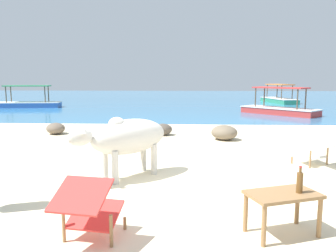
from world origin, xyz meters
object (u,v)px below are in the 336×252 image
at_px(bottle, 300,182).
at_px(cow, 127,137).
at_px(deck_chair_far, 317,146).
at_px(boat_green, 279,99).
at_px(low_bench_table, 283,200).
at_px(boat_blue, 28,103).
at_px(deck_chair_near, 89,207).
at_px(boat_red, 279,109).

bearing_deg(bottle, cow, 137.84).
height_order(cow, deck_chair_far, cow).
relative_size(bottle, boat_green, 0.08).
xyz_separation_m(cow, low_bench_table, (2.03, -2.00, -0.31)).
bearing_deg(cow, bottle, 92.07).
relative_size(bottle, deck_chair_far, 0.32).
height_order(low_bench_table, boat_blue, boat_blue).
height_order(cow, bottle, cow).
height_order(low_bench_table, bottle, bottle).
height_order(deck_chair_far, boat_green, boat_green).
xyz_separation_m(cow, deck_chair_near, (-0.01, -2.29, -0.31)).
bearing_deg(deck_chair_far, bottle, 122.33).
xyz_separation_m(deck_chair_far, boat_red, (1.92, 9.68, -0.13)).
relative_size(deck_chair_near, deck_chair_far, 0.90).
bearing_deg(bottle, boat_blue, 123.63).
height_order(deck_chair_near, boat_green, boat_green).
distance_m(cow, boat_blue, 15.96).
xyz_separation_m(boat_red, boat_green, (2.06, 7.66, 0.00)).
distance_m(low_bench_table, bottle, 0.26).
xyz_separation_m(low_bench_table, boat_green, (5.47, 20.31, -0.14)).
height_order(cow, boat_blue, boat_blue).
relative_size(deck_chair_near, boat_red, 0.25).
distance_m(bottle, boat_green, 20.98).
bearing_deg(deck_chair_near, bottle, -73.59).
bearing_deg(deck_chair_far, low_bench_table, 119.66).
distance_m(deck_chair_near, boat_green, 21.92).
distance_m(low_bench_table, deck_chair_near, 2.06).
bearing_deg(boat_red, deck_chair_near, -67.59).
xyz_separation_m(boat_green, boat_blue, (-15.73, -4.63, 0.00)).
height_order(cow, boat_green, boat_green).
distance_m(boat_green, boat_blue, 16.39).
height_order(deck_chair_near, deck_chair_far, same).
relative_size(low_bench_table, bottle, 2.92).
bearing_deg(deck_chair_far, boat_blue, 9.12).
height_order(deck_chair_near, boat_red, boat_red).
bearing_deg(deck_chair_far, cow, 71.58).
xyz_separation_m(deck_chair_near, boat_green, (7.52, 20.59, -0.13)).
relative_size(deck_chair_far, boat_green, 0.24).
relative_size(cow, boat_green, 0.42).
bearing_deg(boat_red, boat_blue, -147.25).
distance_m(cow, bottle, 2.98).
bearing_deg(deck_chair_near, low_bench_table, -73.20).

